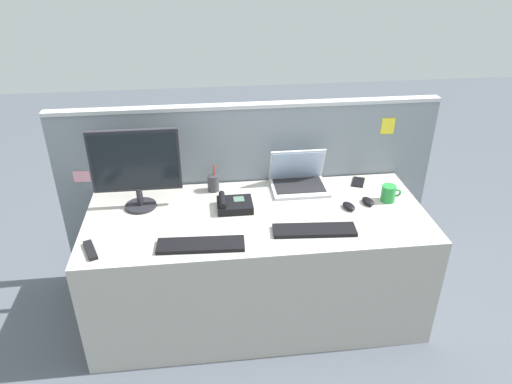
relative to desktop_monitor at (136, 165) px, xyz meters
The scene contains 14 objects.
ground_plane 1.22m from the desktop_monitor, 14.25° to the right, with size 10.00×10.00×0.00m, color #4C515B.
desk 0.95m from the desktop_monitor, 14.25° to the right, with size 1.98×0.83×0.73m, color #ADA89E.
cubicle_divider 0.83m from the desktop_monitor, 22.66° to the left, with size 2.45×0.08×1.24m.
desktop_monitor is the anchor object (origin of this frame).
laptop 1.02m from the desktop_monitor, ahead, with size 0.35×0.28×0.24m.
desk_phone 0.61m from the desktop_monitor, ahead, with size 0.21×0.18×0.08m.
keyboard_main 0.63m from the desktop_monitor, 52.81° to the right, with size 0.46×0.13×0.02m, color black.
keyboard_spare 1.08m from the desktop_monitor, 22.09° to the right, with size 0.45×0.12×0.02m, color black.
computer_mouse_right_hand 1.27m from the desktop_monitor, ahead, with size 0.06×0.10×0.03m, color black.
computer_mouse_left_hand 1.39m from the desktop_monitor, ahead, with size 0.06×0.10×0.03m, color black.
pen_cup 0.51m from the desktop_monitor, 18.34° to the left, with size 0.07×0.07×0.18m.
cell_phone_black_slab 1.42m from the desktop_monitor, ahead, with size 0.07×0.13×0.01m, color black.
tv_remote 0.56m from the desktop_monitor, 116.36° to the right, with size 0.04×0.17×0.02m, color black.
coffee_mug 1.51m from the desktop_monitor, ahead, with size 0.12×0.09×0.10m.
Camera 1 is at (-0.29, -2.36, 2.19)m, focal length 33.69 mm.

